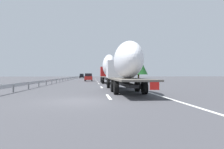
# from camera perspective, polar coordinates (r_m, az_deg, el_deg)

# --- Properties ---
(ground_plane) EXTENTS (260.00, 260.00, 0.00)m
(ground_plane) POSITION_cam_1_polar(r_m,az_deg,el_deg) (51.59, -6.41, -1.75)
(ground_plane) COLOR #424247
(lane_stripe_0) EXTENTS (3.20, 0.20, 0.01)m
(lane_stripe_0) POSITION_cam_1_polar(r_m,az_deg,el_deg) (13.69, -0.98, -6.35)
(lane_stripe_0) COLOR white
(lane_stripe_0) RESTS_ON ground_plane
(lane_stripe_1) EXTENTS (3.20, 0.20, 0.01)m
(lane_stripe_1) POSITION_cam_1_polar(r_m,az_deg,el_deg) (24.09, -3.00, -3.64)
(lane_stripe_1) COLOR white
(lane_stripe_1) RESTS_ON ground_plane
(lane_stripe_2) EXTENTS (3.20, 0.20, 0.01)m
(lane_stripe_2) POSITION_cam_1_polar(r_m,az_deg,el_deg) (34.06, -3.78, -2.60)
(lane_stripe_2) COLOR white
(lane_stripe_2) RESTS_ON ground_plane
(lane_stripe_3) EXTENTS (3.20, 0.20, 0.01)m
(lane_stripe_3) POSITION_cam_1_polar(r_m,az_deg,el_deg) (43.02, -4.17, -2.08)
(lane_stripe_3) COLOR white
(lane_stripe_3) RESTS_ON ground_plane
(lane_stripe_4) EXTENTS (3.20, 0.20, 0.01)m
(lane_stripe_4) POSITION_cam_1_polar(r_m,az_deg,el_deg) (55.67, -4.50, -1.63)
(lane_stripe_4) COLOR white
(lane_stripe_4) RESTS_ON ground_plane
(lane_stripe_5) EXTENTS (3.20, 0.20, 0.01)m
(lane_stripe_5) POSITION_cam_1_polar(r_m,az_deg,el_deg) (58.03, -4.55, -1.56)
(lane_stripe_5) COLOR white
(lane_stripe_5) RESTS_ON ground_plane
(lane_stripe_6) EXTENTS (3.20, 0.20, 0.01)m
(lane_stripe_6) POSITION_cam_1_polar(r_m,az_deg,el_deg) (75.70, -4.80, -1.22)
(lane_stripe_6) COLOR white
(lane_stripe_6) RESTS_ON ground_plane
(lane_stripe_7) EXTENTS (3.20, 0.20, 0.01)m
(lane_stripe_7) POSITION_cam_1_polar(r_m,az_deg,el_deg) (69.88, -4.73, -1.31)
(lane_stripe_7) COLOR white
(lane_stripe_7) RESTS_ON ground_plane
(edge_line_right) EXTENTS (110.00, 0.20, 0.01)m
(edge_line_right) POSITION_cam_1_polar(r_m,az_deg,el_deg) (56.79, -0.78, -1.60)
(edge_line_right) COLOR white
(edge_line_right) RESTS_ON ground_plane
(truck_lead) EXTENTS (12.63, 2.55, 4.99)m
(truck_lead) POSITION_cam_1_polar(r_m,az_deg,el_deg) (35.82, -0.98, 1.92)
(truck_lead) COLOR #B21919
(truck_lead) RESTS_ON ground_plane
(truck_trailing) EXTENTS (13.91, 2.55, 4.21)m
(truck_trailing) POSITION_cam_1_polar(r_m,az_deg,el_deg) (17.89, 3.72, 2.76)
(truck_trailing) COLOR silver
(truck_trailing) RESTS_ON ground_plane
(car_black_suv) EXTENTS (4.57, 1.88, 1.99)m
(car_black_suv) POSITION_cam_1_polar(r_m,az_deg,el_deg) (88.65, -8.60, -0.42)
(car_black_suv) COLOR black
(car_black_suv) RESTS_ON ground_plane
(car_blue_sedan) EXTENTS (4.60, 1.72, 1.89)m
(car_blue_sedan) POSITION_cam_1_polar(r_m,az_deg,el_deg) (105.44, -6.15, -0.39)
(car_blue_sedan) COLOR #28479E
(car_blue_sedan) RESTS_ON ground_plane
(car_red_compact) EXTENTS (4.48, 1.86, 1.83)m
(car_red_compact) POSITION_cam_1_polar(r_m,az_deg,el_deg) (48.21, -6.70, -0.77)
(car_red_compact) COLOR red
(car_red_compact) RESTS_ON ground_plane
(road_sign) EXTENTS (0.10, 0.90, 3.33)m
(road_sign) POSITION_cam_1_polar(r_m,az_deg,el_deg) (57.33, 0.37, 0.71)
(road_sign) COLOR gray
(road_sign) RESTS_ON ground_plane
(tree_0) EXTENTS (2.86, 2.86, 5.58)m
(tree_0) POSITION_cam_1_polar(r_m,az_deg,el_deg) (85.21, 2.22, 1.21)
(tree_0) COLOR #472D19
(tree_0) RESTS_ON ground_plane
(tree_1) EXTENTS (3.13, 3.13, 5.89)m
(tree_1) POSITION_cam_1_polar(r_m,az_deg,el_deg) (48.27, 6.00, 2.51)
(tree_1) COLOR #472D19
(tree_1) RESTS_ON ground_plane
(tree_2) EXTENTS (3.60, 3.60, 5.37)m
(tree_2) POSITION_cam_1_polar(r_m,az_deg,el_deg) (39.70, 7.55, 2.75)
(tree_2) COLOR #472D19
(tree_2) RESTS_ON ground_plane
(guardrail_median) EXTENTS (94.00, 0.10, 0.76)m
(guardrail_median) POSITION_cam_1_polar(r_m,az_deg,el_deg) (54.98, -12.63, -1.05)
(guardrail_median) COLOR #9EA0A5
(guardrail_median) RESTS_ON ground_plane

